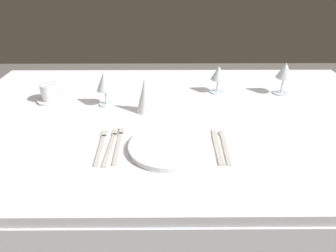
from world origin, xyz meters
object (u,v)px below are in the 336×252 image
(dinner_knife, at_px, (217,147))
(wine_glass_left, at_px, (285,72))
(fork_outer, at_px, (119,144))
(wine_glass_centre, at_px, (218,75))
(napkin_folded, at_px, (145,95))
(dinner_plate, at_px, (168,147))
(fork_salad, at_px, (101,145))
(fork_inner, at_px, (111,145))
(spoon_soup, at_px, (224,142))
(coffee_cup_left, at_px, (51,91))
(wine_glass_right, at_px, (104,83))

(dinner_knife, relative_size, wine_glass_left, 1.46)
(fork_outer, relative_size, wine_glass_centre, 1.79)
(wine_glass_left, relative_size, napkin_folded, 1.00)
(dinner_plate, relative_size, fork_salad, 1.22)
(fork_inner, bearing_deg, dinner_knife, -2.60)
(fork_outer, xyz_separation_m, dinner_knife, (0.33, -0.02, 0.00))
(dinner_plate, bearing_deg, wine_glass_left, 41.17)
(fork_salad, distance_m, spoon_soup, 0.42)
(spoon_soup, distance_m, wine_glass_centre, 0.45)
(fork_outer, bearing_deg, wine_glass_left, 31.79)
(wine_glass_centre, bearing_deg, dinner_plate, -115.88)
(dinner_knife, distance_m, wine_glass_left, 0.59)
(dinner_knife, xyz_separation_m, coffee_cup_left, (-0.67, 0.38, 0.04))
(dinner_knife, bearing_deg, fork_outer, 176.03)
(dinner_knife, height_order, wine_glass_centre, wine_glass_centre)
(fork_salad, distance_m, wine_glass_left, 0.88)
(fork_outer, bearing_deg, dinner_knife, -3.97)
(dinner_plate, distance_m, wine_glass_left, 0.71)
(fork_outer, height_order, coffee_cup_left, coffee_cup_left)
(wine_glass_centre, distance_m, wine_glass_left, 0.30)
(dinner_plate, relative_size, spoon_soup, 1.25)
(dinner_knife, xyz_separation_m, wine_glass_centre, (0.07, 0.47, 0.08))
(fork_inner, bearing_deg, wine_glass_centre, 47.07)
(dinner_knife, bearing_deg, coffee_cup_left, 150.64)
(dinner_plate, relative_size, wine_glass_left, 1.79)
(napkin_folded, bearing_deg, wine_glass_right, 159.06)
(fork_outer, bearing_deg, fork_salad, -169.55)
(dinner_knife, relative_size, spoon_soup, 1.03)
(dinner_plate, distance_m, fork_outer, 0.17)
(spoon_soup, bearing_deg, fork_salad, -177.76)
(dinner_plate, xyz_separation_m, fork_salad, (-0.23, 0.02, -0.01))
(wine_glass_centre, relative_size, wine_glass_left, 0.86)
(dinner_knife, bearing_deg, fork_salad, 178.14)
(fork_outer, relative_size, napkin_folded, 1.53)
(dinner_knife, xyz_separation_m, wine_glass_right, (-0.43, 0.34, 0.10))
(fork_outer, height_order, fork_inner, same)
(fork_salad, height_order, spoon_soup, spoon_soup)
(dinner_knife, distance_m, coffee_cup_left, 0.78)
(dinner_knife, bearing_deg, dinner_plate, -177.54)
(dinner_knife, bearing_deg, wine_glass_right, 141.69)
(wine_glass_left, distance_m, napkin_folded, 0.65)
(fork_salad, distance_m, wine_glass_right, 0.34)
(coffee_cup_left, bearing_deg, fork_inner, -48.85)
(wine_glass_centre, height_order, napkin_folded, napkin_folded)
(coffee_cup_left, bearing_deg, fork_outer, -46.21)
(fork_inner, relative_size, coffee_cup_left, 2.17)
(coffee_cup_left, relative_size, napkin_folded, 0.71)
(spoon_soup, xyz_separation_m, coffee_cup_left, (-0.70, 0.35, 0.04))
(wine_glass_centre, bearing_deg, wine_glass_left, -3.75)
(fork_inner, distance_m, spoon_soup, 0.38)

